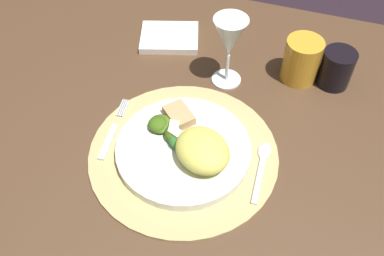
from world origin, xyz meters
TOP-DOWN VIEW (x-y plane):
  - dining_table at (0.00, 0.00)m, footprint 1.18×0.96m
  - placemat at (0.04, -0.05)m, footprint 0.35×0.35m
  - dinner_plate at (0.04, -0.05)m, footprint 0.25×0.25m
  - pasta_serving at (0.08, -0.06)m, footprint 0.14×0.14m
  - salad_greens at (0.00, -0.03)m, footprint 0.09×0.08m
  - bread_piece at (0.01, 0.01)m, footprint 0.07×0.07m
  - fork at (-0.10, -0.05)m, footprint 0.03×0.15m
  - spoon at (0.18, -0.02)m, footprint 0.02×0.14m
  - napkin at (-0.10, 0.26)m, footprint 0.16×0.14m
  - wine_glass at (0.06, 0.17)m, footprint 0.07×0.07m
  - amber_tumbler at (0.21, 0.23)m, footprint 0.08×0.08m
  - dark_tumbler at (0.28, 0.23)m, footprint 0.07×0.07m

SIDE VIEW (x-z plane):
  - dining_table at x=0.00m, z-range 0.25..1.00m
  - placemat at x=0.04m, z-range 0.75..0.76m
  - napkin at x=-0.10m, z-range 0.75..0.77m
  - fork at x=-0.10m, z-range 0.76..0.76m
  - spoon at x=0.18m, z-range 0.76..0.77m
  - dinner_plate at x=0.04m, z-range 0.76..0.78m
  - bread_piece at x=0.01m, z-range 0.78..0.80m
  - salad_greens at x=0.00m, z-range 0.78..0.80m
  - dark_tumbler at x=0.28m, z-range 0.75..0.83m
  - amber_tumbler at x=0.21m, z-range 0.75..0.85m
  - pasta_serving at x=0.08m, z-range 0.78..0.83m
  - wine_glass at x=0.06m, z-range 0.78..0.94m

